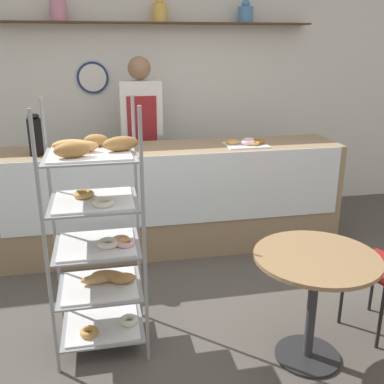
# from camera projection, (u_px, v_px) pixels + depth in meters

# --- Properties ---
(ground_plane) EXTENTS (14.00, 14.00, 0.00)m
(ground_plane) POSITION_uv_depth(u_px,v_px,m) (205.00, 326.00, 3.20)
(ground_plane) COLOR #4C4742
(back_wall) EXTENTS (10.00, 0.30, 2.70)m
(back_wall) POSITION_uv_depth(u_px,v_px,m) (157.00, 95.00, 5.03)
(back_wall) COLOR white
(back_wall) RESTS_ON ground_plane
(display_counter) EXTENTS (3.18, 0.64, 1.01)m
(display_counter) POSITION_uv_depth(u_px,v_px,m) (174.00, 198.00, 4.30)
(display_counter) COLOR #937A5B
(display_counter) RESTS_ON ground_plane
(pastry_rack) EXTENTS (0.58, 0.52, 1.61)m
(pastry_rack) POSITION_uv_depth(u_px,v_px,m) (98.00, 234.00, 2.79)
(pastry_rack) COLOR gray
(pastry_rack) RESTS_ON ground_plane
(person_worker) EXTENTS (0.42, 0.24, 1.79)m
(person_worker) POSITION_uv_depth(u_px,v_px,m) (142.00, 136.00, 4.66)
(person_worker) COLOR #282833
(person_worker) RESTS_ON ground_plane
(cafe_table) EXTENTS (0.75, 0.75, 0.72)m
(cafe_table) POSITION_uv_depth(u_px,v_px,m) (314.00, 282.00, 2.72)
(cafe_table) COLOR #262628
(cafe_table) RESTS_ON ground_plane
(coffee_carafe) EXTENTS (0.12, 0.12, 0.36)m
(coffee_carafe) POSITION_uv_depth(u_px,v_px,m) (35.00, 135.00, 3.78)
(coffee_carafe) COLOR black
(coffee_carafe) RESTS_ON display_counter
(donut_tray_counter) EXTENTS (0.39, 0.31, 0.05)m
(donut_tray_counter) POSITION_uv_depth(u_px,v_px,m) (247.00, 143.00, 4.21)
(donut_tray_counter) COLOR silver
(donut_tray_counter) RESTS_ON display_counter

